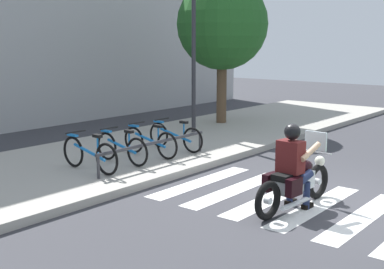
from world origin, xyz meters
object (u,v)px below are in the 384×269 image
(rider, at_px, (293,161))
(bike_rack, at_px, (155,145))
(street_lamp, at_px, (194,39))
(motorcycle, at_px, (295,182))
(bicycle_0, at_px, (89,154))
(bicycle_2, at_px, (150,141))
(tree_near_rack, at_px, (222,25))
(bicycle_1, at_px, (121,148))
(bicycle_3, at_px, (175,136))

(rider, bearing_deg, bike_rack, 82.37)
(bike_rack, distance_m, street_lamp, 4.52)
(motorcycle, distance_m, bicycle_0, 4.16)
(street_lamp, bearing_deg, bicycle_0, -165.69)
(bicycle_0, height_order, bicycle_2, bicycle_0)
(bicycle_0, bearing_deg, rider, -78.38)
(street_lamp, relative_size, tree_near_rack, 0.99)
(motorcycle, xyz_separation_m, street_lamp, (3.91, 5.28, 2.32))
(bicycle_1, relative_size, bicycle_3, 0.93)
(bicycle_0, relative_size, bicycle_1, 1.08)
(bicycle_1, bearing_deg, street_lamp, 17.27)
(bicycle_3, bearing_deg, bicycle_0, -179.98)
(bicycle_2, xyz_separation_m, tree_near_rack, (4.99, 1.63, 2.72))
(bicycle_1, height_order, bicycle_2, bicycle_2)
(motorcycle, distance_m, bicycle_3, 4.39)
(rider, distance_m, street_lamp, 6.89)
(bicycle_0, bearing_deg, bicycle_1, 0.02)
(motorcycle, relative_size, bicycle_2, 1.26)
(bicycle_2, height_order, street_lamp, street_lamp)
(bicycle_3, height_order, tree_near_rack, tree_near_rack)
(bicycle_2, bearing_deg, motorcycle, -101.46)
(bicycle_3, height_order, bike_rack, bicycle_3)
(motorcycle, distance_m, tree_near_rack, 8.58)
(bicycle_3, xyz_separation_m, bike_rack, (-1.30, -0.56, 0.08))
(rider, height_order, bike_rack, rider)
(bicycle_1, xyz_separation_m, tree_near_rack, (5.85, 1.63, 2.72))
(motorcycle, height_order, bicycle_1, motorcycle)
(bicycle_1, bearing_deg, bicycle_2, 0.02)
(bicycle_1, height_order, street_lamp, street_lamp)
(rider, height_order, bicycle_2, rider)
(bike_rack, bearing_deg, street_lamp, 26.88)
(bicycle_0, bearing_deg, tree_near_rack, 13.62)
(bicycle_0, bearing_deg, street_lamp, 14.31)
(motorcycle, xyz_separation_m, rider, (-0.08, 0.01, 0.36))
(bicycle_3, bearing_deg, bicycle_2, -179.97)
(bicycle_1, bearing_deg, tree_near_rack, 15.54)
(motorcycle, height_order, bike_rack, motorcycle)
(street_lamp, distance_m, tree_near_rack, 1.99)
(motorcycle, xyz_separation_m, bicycle_1, (-0.04, 4.05, 0.04))
(rider, relative_size, street_lamp, 0.31)
(bicycle_1, bearing_deg, bicycle_0, -179.98)
(tree_near_rack, bearing_deg, bicycle_2, -161.93)
(bicycle_2, relative_size, street_lamp, 0.36)
(bike_rack, bearing_deg, bicycle_1, 127.98)
(rider, xyz_separation_m, street_lamp, (3.98, 5.27, 1.96))
(bicycle_2, distance_m, tree_near_rack, 5.91)
(rider, height_order, tree_near_rack, tree_near_rack)
(bicycle_0, bearing_deg, motorcycle, -77.36)
(rider, relative_size, bicycle_3, 0.85)
(motorcycle, bearing_deg, bicycle_3, 67.40)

